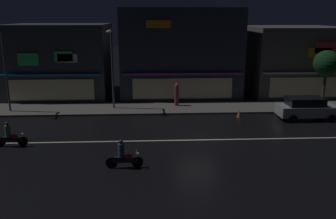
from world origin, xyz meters
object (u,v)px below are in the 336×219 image
at_px(streetlamp_mid, 112,62).
at_px(pedestrian_on_sidewalk, 177,95).
at_px(motorcycle_following, 10,136).
at_px(streetlamp_west, 4,65).
at_px(motorcycle_trailing_far, 123,156).
at_px(parked_car_near_kerb, 307,108).
at_px(traffic_cone, 239,113).

bearing_deg(streetlamp_mid, pedestrian_on_sidewalk, 8.38).
relative_size(streetlamp_mid, motorcycle_following, 3.36).
xyz_separation_m(streetlamp_west, motorcycle_following, (2.90, -7.45, -3.21)).
height_order(streetlamp_west, pedestrian_on_sidewalk, streetlamp_west).
relative_size(streetlamp_mid, pedestrian_on_sidewalk, 3.40).
xyz_separation_m(streetlamp_mid, motorcycle_following, (-5.24, -8.06, -3.32)).
height_order(streetlamp_mid, motorcycle_trailing_far, streetlamp_mid).
xyz_separation_m(streetlamp_west, parked_car_near_kerb, (22.70, -2.75, -2.97)).
xyz_separation_m(parked_car_near_kerb, motorcycle_trailing_far, (-12.93, -8.09, -0.24)).
bearing_deg(traffic_cone, motorcycle_following, -159.67).
bearing_deg(motorcycle_following, parked_car_near_kerb, -158.06).
distance_m(streetlamp_west, streetlamp_mid, 8.17).
height_order(parked_car_near_kerb, motorcycle_trailing_far, parked_car_near_kerb).
bearing_deg(traffic_cone, streetlamp_mid, 165.54).
bearing_deg(motorcycle_following, pedestrian_on_sidewalk, -131.21).
bearing_deg(streetlamp_mid, streetlamp_west, -175.70).
bearing_deg(parked_car_near_kerb, pedestrian_on_sidewalk, -23.80).
bearing_deg(motorcycle_following, motorcycle_trailing_far, 162.28).
relative_size(parked_car_near_kerb, motorcycle_trailing_far, 2.26).
xyz_separation_m(motorcycle_following, traffic_cone, (14.98, 5.55, -0.36)).
distance_m(motorcycle_trailing_far, traffic_cone, 12.08).
relative_size(streetlamp_west, motorcycle_following, 3.25).
relative_size(streetlamp_mid, traffic_cone, 11.59).
bearing_deg(motorcycle_trailing_far, streetlamp_mid, -80.48).
relative_size(streetlamp_mid, parked_car_near_kerb, 1.48).
distance_m(pedestrian_on_sidewalk, parked_car_near_kerb, 10.22).
height_order(motorcycle_following, motorcycle_trailing_far, same).
height_order(streetlamp_mid, parked_car_near_kerb, streetlamp_mid).
bearing_deg(motorcycle_following, streetlamp_west, -60.12).
xyz_separation_m(pedestrian_on_sidewalk, motorcycle_trailing_far, (-3.58, -12.21, -0.38)).
bearing_deg(parked_car_near_kerb, streetlamp_mid, -13.00).
xyz_separation_m(streetlamp_west, pedestrian_on_sidewalk, (13.34, 1.38, -2.83)).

